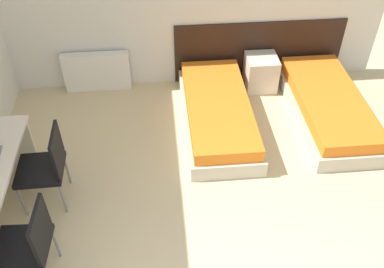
% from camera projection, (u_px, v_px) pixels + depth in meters
% --- Properties ---
extents(headboard_panel, '(2.41, 0.03, 0.89)m').
position_uv_depth(headboard_panel, '(259.00, 51.00, 6.10)').
color(headboard_panel, black).
rests_on(headboard_panel, ground_plane).
extents(bed_near_window, '(0.86, 1.98, 0.37)m').
position_uv_depth(bed_near_window, '(218.00, 113.00, 5.47)').
color(bed_near_window, beige).
rests_on(bed_near_window, ground_plane).
extents(bed_near_door, '(0.86, 1.98, 0.37)m').
position_uv_depth(bed_near_door, '(327.00, 107.00, 5.57)').
color(bed_near_door, beige).
rests_on(bed_near_door, ground_plane).
extents(nightstand, '(0.43, 0.43, 0.48)m').
position_uv_depth(nightstand, '(261.00, 72.00, 6.05)').
color(nightstand, beige).
rests_on(nightstand, ground_plane).
extents(radiator, '(0.92, 0.12, 0.57)m').
position_uv_depth(radiator, '(97.00, 72.00, 5.98)').
color(radiator, silver).
rests_on(radiator, ground_plane).
extents(chair_near_laptop, '(0.47, 0.47, 0.92)m').
position_uv_depth(chair_near_laptop, '(46.00, 165.00, 4.31)').
color(chair_near_laptop, black).
rests_on(chair_near_laptop, ground_plane).
extents(chair_near_notebook, '(0.49, 0.49, 0.92)m').
position_uv_depth(chair_near_notebook, '(28.00, 244.00, 3.61)').
color(chair_near_notebook, black).
rests_on(chair_near_notebook, ground_plane).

